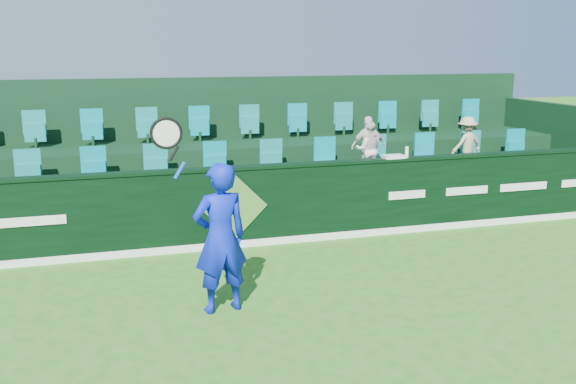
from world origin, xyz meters
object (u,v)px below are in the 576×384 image
object	(u,v)px
drinks_bottle	(407,152)
spectator_right	(467,144)
tennis_player	(220,237)
towel	(393,157)
spectator_left	(368,150)
spectator_middle	(368,147)

from	to	relation	value
drinks_bottle	spectator_right	bearing A→B (deg)	30.62
spectator_right	drinks_bottle	distance (m)	2.20
tennis_player	towel	distance (m)	4.41
spectator_left	drinks_bottle	world-z (taller)	spectator_left
tennis_player	spectator_middle	world-z (taller)	tennis_player
spectator_middle	spectator_right	bearing A→B (deg)	-174.65
spectator_left	towel	bearing A→B (deg)	103.27
tennis_player	drinks_bottle	size ratio (longest dim) A/B	13.22
drinks_bottle	spectator_middle	bearing A→B (deg)	102.05
spectator_right	spectator_middle	bearing A→B (deg)	-11.58
spectator_middle	spectator_left	bearing A→B (deg)	-174.65
spectator_middle	towel	world-z (taller)	spectator_middle
towel	spectator_left	bearing A→B (deg)	89.28
spectator_left	drinks_bottle	xyz separation A→B (m)	(0.24, -1.12, 0.12)
spectator_middle	towel	size ratio (longest dim) A/B	3.20
tennis_player	spectator_right	xyz separation A→B (m)	(5.71, 3.69, 0.39)
spectator_left	spectator_middle	bearing A→B (deg)	13.99
tennis_player	spectator_left	world-z (taller)	tennis_player
spectator_middle	drinks_bottle	size ratio (longest dim) A/B	6.07
spectator_middle	drinks_bottle	xyz separation A→B (m)	(0.24, -1.12, 0.06)
spectator_left	spectator_right	distance (m)	2.13
spectator_middle	towel	distance (m)	1.12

